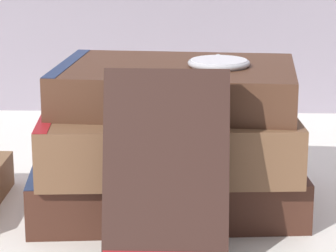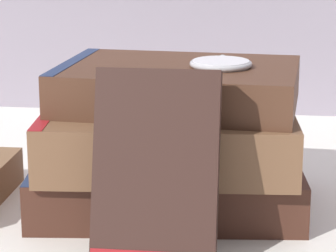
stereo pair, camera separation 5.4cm
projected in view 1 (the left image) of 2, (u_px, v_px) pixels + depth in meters
ground_plane at (111, 215)px, 0.71m from camera, size 3.00×3.00×0.00m
book_flat_bottom at (159, 182)px, 0.73m from camera, size 0.25×0.18×0.04m
book_flat_middle at (161, 137)px, 0.71m from camera, size 0.23×0.17×0.05m
book_flat_top at (170, 86)px, 0.71m from camera, size 0.22×0.16×0.04m
book_leaning_front at (166, 174)px, 0.60m from camera, size 0.09×0.07×0.15m
pocket_watch at (219, 63)px, 0.70m from camera, size 0.06×0.06×0.01m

